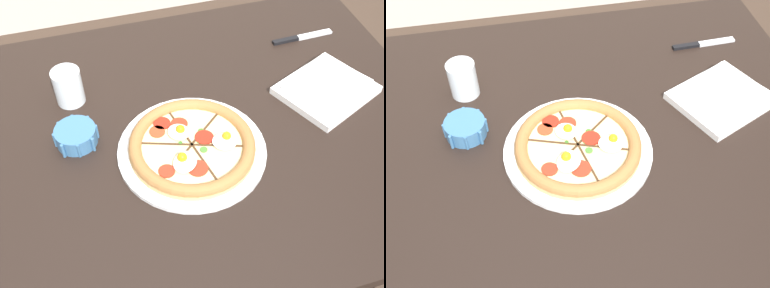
# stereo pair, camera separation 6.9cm
# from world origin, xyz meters

# --- Properties ---
(ground_plane) EXTENTS (12.00, 12.00, 0.00)m
(ground_plane) POSITION_xyz_m (0.00, 0.00, 0.00)
(ground_plane) COLOR #3D2D23
(dining_table) EXTENTS (1.23, 0.99, 0.74)m
(dining_table) POSITION_xyz_m (0.00, 0.00, 0.64)
(dining_table) COLOR black
(dining_table) RESTS_ON ground_plane
(pizza) EXTENTS (0.36, 0.36, 0.05)m
(pizza) POSITION_xyz_m (-0.05, -0.07, 0.76)
(pizza) COLOR white
(pizza) RESTS_ON dining_table
(ramekin_bowl) EXTENTS (0.11, 0.11, 0.04)m
(ramekin_bowl) POSITION_xyz_m (-0.31, 0.04, 0.76)
(ramekin_bowl) COLOR teal
(ramekin_bowl) RESTS_ON dining_table
(napkin_folded) EXTENTS (0.29, 0.27, 0.04)m
(napkin_folded) POSITION_xyz_m (0.36, 0.03, 0.76)
(napkin_folded) COLOR white
(napkin_folded) RESTS_ON dining_table
(knife_main) EXTENTS (0.20, 0.03, 0.01)m
(knife_main) POSITION_xyz_m (0.40, 0.27, 0.74)
(knife_main) COLOR silver
(knife_main) RESTS_ON dining_table
(water_glass) EXTENTS (0.07, 0.07, 0.10)m
(water_glass) POSITION_xyz_m (-0.30, 0.19, 0.78)
(water_glass) COLOR white
(water_glass) RESTS_ON dining_table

